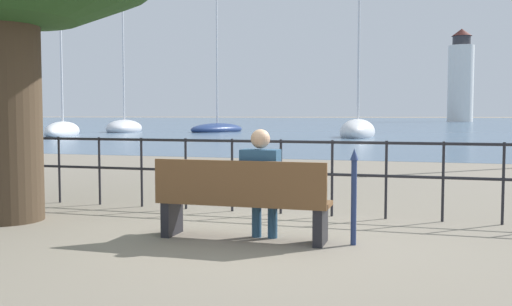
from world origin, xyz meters
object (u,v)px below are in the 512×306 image
Objects in this scene: sailboat_0 at (124,128)px; sailboat_1 at (63,130)px; seated_person_left at (261,179)px; closed_umbrella at (354,191)px; sailboat_4 at (217,128)px; harbor_lighthouse at (461,79)px; sailboat_2 at (358,131)px; park_bench at (242,201)px.

sailboat_1 is (0.09, -8.56, -0.00)m from sailboat_0.
sailboat_0 is 0.97× the size of sailboat_1.
closed_umbrella is at bearing 2.96° from seated_person_left.
sailboat_4 is 86.62m from harbor_lighthouse.
closed_umbrella is at bearing -47.47° from sailboat_4.
harbor_lighthouse is at bearing 85.70° from sailboat_2.
closed_umbrella is 30.60m from sailboat_2.
harbor_lighthouse is at bearing 86.24° from closed_umbrella.
seated_person_left is at bearing -94.24° from harbor_lighthouse.
harbor_lighthouse reaches higher than park_bench.
park_bench is at bearing -158.96° from seated_person_left.
sailboat_0 is (-22.19, 36.35, -0.33)m from seated_person_left.
seated_person_left is at bearing 21.04° from park_bench.
sailboat_0 is at bearing -110.09° from harbor_lighthouse.
sailboat_1 is (-22.10, 27.79, -0.34)m from seated_person_left.
harbor_lighthouse is at bearing 85.76° from seated_person_left.
seated_person_left is 0.10× the size of sailboat_4.
park_bench is 0.16× the size of sailboat_4.
sailboat_1 is 99.24m from harbor_lighthouse.
seated_person_left is 122.24m from harbor_lighthouse.
sailboat_1 is at bearing 128.49° from seated_person_left.
sailboat_2 reaches higher than park_bench.
seated_person_left is 1.02m from closed_umbrella.
sailboat_4 reaches higher than seated_person_left.
harbor_lighthouse reaches higher than sailboat_1.
seated_person_left is at bearing -48.79° from sailboat_4.
sailboat_4 reaches higher than sailboat_1.
closed_umbrella is (1.01, 0.05, -0.10)m from seated_person_left.
sailboat_0 is 0.91× the size of sailboat_4.
sailboat_1 is at bearing 128.16° from park_bench.
seated_person_left is at bearing -66.75° from sailboat_0.
seated_person_left is at bearing -177.04° from closed_umbrella.
sailboat_2 reaches higher than seated_person_left.
sailboat_1 is at bearing 129.80° from closed_umbrella.
sailboat_1 is (-21.90, 27.87, -0.09)m from park_bench.
sailboat_1 reaches higher than seated_person_left.
sailboat_0 is at bearing -141.06° from sailboat_4.
harbor_lighthouse is (23.89, 82.80, 8.75)m from sailboat_4.
harbor_lighthouse reaches higher than sailboat_4.
sailboat_2 is (-3.31, 30.42, -0.21)m from closed_umbrella.
park_bench is 35.44m from sailboat_1.
sailboat_4 is at bearing -106.09° from harbor_lighthouse.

